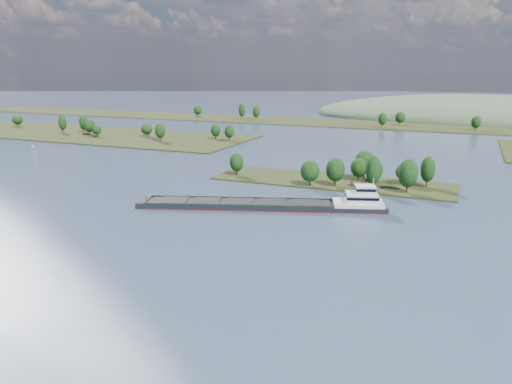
% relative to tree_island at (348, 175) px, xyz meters
% --- Properties ---
extents(ground, '(1800.00, 1800.00, 0.00)m').
position_rel_tree_island_xyz_m(ground, '(-7.16, -59.08, -4.04)').
color(ground, '#3D4E69').
rests_on(ground, ground).
extents(tree_island, '(100.00, 31.22, 15.11)m').
position_rel_tree_island_xyz_m(tree_island, '(0.00, 0.00, 0.00)').
color(tree_island, '#282F14').
rests_on(tree_island, ground).
extents(left_bank, '(300.00, 80.00, 14.33)m').
position_rel_tree_island_xyz_m(left_bank, '(-236.34, 80.94, -3.16)').
color(left_bank, '#282F14').
rests_on(left_bank, ground).
extents(back_shoreline, '(900.00, 60.00, 15.23)m').
position_rel_tree_island_xyz_m(back_shoreline, '(1.07, 220.67, -3.42)').
color(back_shoreline, '#282F14').
rests_on(back_shoreline, ground).
extents(hill_west, '(320.00, 160.00, 44.00)m').
position_rel_tree_island_xyz_m(hill_west, '(52.84, 320.92, -4.04)').
color(hill_west, '#485B3E').
rests_on(hill_west, ground).
extents(cargo_barge, '(84.06, 36.87, 11.54)m').
position_rel_tree_island_xyz_m(cargo_barge, '(-13.77, -44.98, -2.58)').
color(cargo_barge, black).
rests_on(cargo_barge, ground).
extents(motorboat, '(5.63, 4.46, 2.07)m').
position_rel_tree_island_xyz_m(motorboat, '(-193.18, 18.94, -3.00)').
color(motorboat, white).
rests_on(motorboat, ground).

